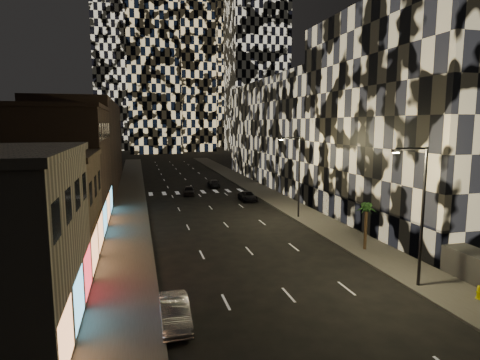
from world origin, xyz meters
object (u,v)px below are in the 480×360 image
car_silver_parked (175,312)px  palm_tree (366,211)px  streetlight_near (420,207)px  fire_hydrant (479,292)px  streetlight_far (297,171)px  car_dark_midlane (189,190)px  car_dark_oncoming (214,183)px  car_dark_rightlane (248,196)px

car_silver_parked → palm_tree: bearing=27.4°
streetlight_near → fire_hydrant: streetlight_near is taller
palm_tree → streetlight_far: bearing=94.9°
streetlight_far → streetlight_near: bearing=-90.0°
car_dark_midlane → fire_hydrant: 42.18m
car_silver_parked → streetlight_far: bearing=53.5°
car_dark_midlane → palm_tree: bearing=-62.9°
streetlight_near → car_dark_oncoming: 44.72m
streetlight_far → car_silver_parked: size_ratio=2.10×
streetlight_near → car_dark_midlane: (-9.84, 37.69, -4.67)m
streetlight_near → palm_tree: bearing=82.1°
fire_hydrant → car_silver_parked: bearing=174.5°
streetlight_near → car_silver_parked: (-15.55, -0.96, -4.65)m
streetlight_far → car_dark_midlane: bearing=119.1°
streetlight_near → palm_tree: 7.95m
car_dark_oncoming → car_dark_rightlane: car_dark_oncoming is taller
car_dark_midlane → palm_tree: palm_tree is taller
streetlight_near → fire_hydrant: (2.40, -2.68, -4.80)m
car_silver_parked → car_dark_midlane: size_ratio=1.07×
car_dark_rightlane → streetlight_far: bearing=-75.7°
car_silver_parked → car_dark_rightlane: car_silver_parked is taller
car_dark_midlane → streetlight_near: bearing=-68.2°
car_dark_oncoming → car_dark_rightlane: size_ratio=0.97×
car_dark_oncoming → streetlight_far: bearing=106.6°
car_silver_parked → palm_tree: palm_tree is taller
streetlight_near → streetlight_far: same height
car_silver_parked → car_dark_oncoming: (10.70, 45.17, -0.07)m
streetlight_far → car_dark_midlane: (-9.84, 17.69, -4.67)m
car_silver_parked → palm_tree: size_ratio=1.09×
car_silver_parked → car_dark_rightlane: 34.72m
palm_tree → streetlight_near: bearing=-97.9°
car_dark_rightlane → car_dark_midlane: bearing=140.0°
car_dark_midlane → car_dark_oncoming: 8.21m
fire_hydrant → palm_tree: size_ratio=0.21×
palm_tree → car_dark_midlane: bearing=109.9°
streetlight_far → car_dark_oncoming: (-4.85, 24.21, -4.72)m
streetlight_near → fire_hydrant: size_ratio=10.67×
streetlight_far → car_dark_rightlane: bearing=102.8°
car_dark_oncoming → fire_hydrant: bearing=104.1°
streetlight_far → palm_tree: streetlight_far is taller
streetlight_far → palm_tree: bearing=-85.1°
car_silver_parked → car_dark_rightlane: (13.01, 32.19, -0.08)m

